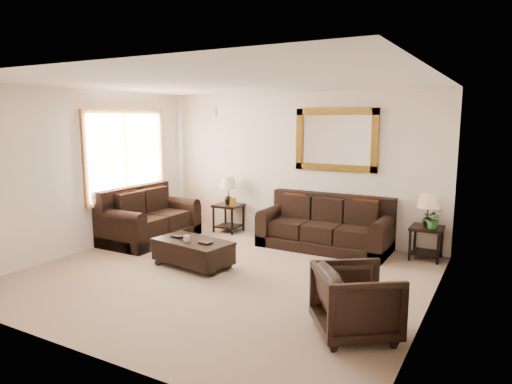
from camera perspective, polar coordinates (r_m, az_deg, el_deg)
The scene contains 11 objects.
room at distance 6.34m, azimuth -4.24°, elevation 1.25°, with size 5.51×5.01×2.71m.
window at distance 8.73m, azimuth -15.90°, elevation 4.41°, with size 0.07×1.96×1.66m.
mirror at distance 8.18m, azimuth 9.95°, elevation 6.43°, with size 1.50×0.06×1.10m.
air_vent at distance 9.40m, azimuth -5.67°, elevation 9.91°, with size 0.25×0.02×0.18m, color #999999.
sofa at distance 8.01m, azimuth 8.68°, elevation -4.60°, with size 2.22×0.96×0.91m.
loveseat at distance 8.64m, azimuth -13.38°, elevation -3.52°, with size 1.03×1.74×0.98m.
end_table_left at distance 8.98m, azimuth -3.47°, elevation -0.46°, with size 0.50×0.50×1.10m.
end_table_right at distance 7.69m, azimuth 20.66°, elevation -2.87°, with size 0.48×0.48×1.07m.
coffee_table at distance 7.02m, azimuth -7.88°, elevation -7.20°, with size 1.28×0.82×0.51m.
armchair at distance 4.90m, azimuth 12.41°, elevation -12.85°, with size 0.78×0.73×0.80m, color black.
potted_plant at distance 7.59m, azimuth 21.33°, elevation -3.36°, with size 0.29×0.32×0.25m, color #1F531C.
Camera 1 is at (3.47, -5.24, 2.22)m, focal length 32.00 mm.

